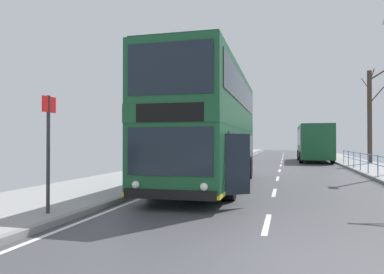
{
  "coord_description": "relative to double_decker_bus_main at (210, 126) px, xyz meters",
  "views": [
    {
      "loc": [
        0.41,
        -5.12,
        1.76
      ],
      "look_at": [
        -2.51,
        5.77,
        1.91
      ],
      "focal_mm": 33.03,
      "sensor_mm": 36.0,
      "label": 1
    }
  ],
  "objects": [
    {
      "name": "background_bus_far_lane",
      "position": [
        5.26,
        19.53,
        -0.63
      ],
      "size": [
        2.73,
        9.15,
        3.19
      ],
      "color": "#19512D",
      "rests_on": "ground"
    },
    {
      "name": "bus_stop_sign_near",
      "position": [
        -2.33,
        -6.7,
        -0.59
      ],
      "size": [
        0.08,
        0.44,
        2.67
      ],
      "color": "#2D2D33",
      "rests_on": "ground"
    },
    {
      "name": "ground",
      "position": [
        1.77,
        -8.46,
        -2.33
      ],
      "size": [
        15.8,
        140.0,
        0.2
      ],
      "color": "#424247"
    },
    {
      "name": "double_decker_bus_main",
      "position": [
        0.0,
        0.0,
        0.0
      ],
      "size": [
        3.38,
        10.8,
        4.53
      ],
      "color": "#19512D",
      "rests_on": "ground"
    },
    {
      "name": "bare_tree_far_01",
      "position": [
        8.93,
        15.29,
        1.39
      ],
      "size": [
        1.41,
        2.28,
        7.22
      ],
      "color": "#423328",
      "rests_on": "ground"
    }
  ]
}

